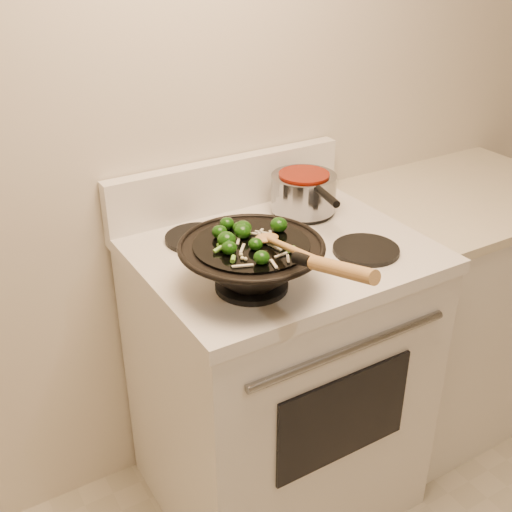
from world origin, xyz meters
TOP-DOWN VIEW (x-y plane):
  - stove at (-0.28, 1.17)m, footprint 0.78×0.67m
  - counter_unit at (0.50, 1.20)m, footprint 0.75×0.62m
  - wok at (-0.46, 1.02)m, footprint 0.35×0.59m
  - stirfry at (-0.47, 1.04)m, footprint 0.21×0.25m
  - wooden_spoon at (-0.44, 0.94)m, footprint 0.06×0.27m
  - saucepan at (-0.11, 1.32)m, footprint 0.20×0.31m

SIDE VIEW (x-z plane):
  - counter_unit at x=0.50m, z-range 0.00..0.91m
  - stove at x=-0.28m, z-range -0.07..1.01m
  - saucepan at x=-0.11m, z-range 0.93..1.05m
  - wok at x=-0.46m, z-range 0.88..1.10m
  - stirfry at x=-0.47m, z-range 1.04..1.08m
  - wooden_spoon at x=-0.44m, z-range 1.03..1.10m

